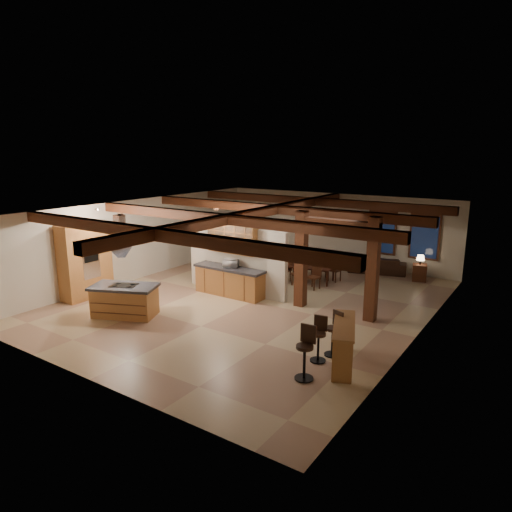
{
  "coord_description": "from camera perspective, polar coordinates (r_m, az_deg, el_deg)",
  "views": [
    {
      "loc": [
        7.65,
        -11.19,
        4.64
      ],
      "look_at": [
        -0.22,
        0.5,
        1.33
      ],
      "focal_mm": 32.0,
      "sensor_mm": 36.0,
      "label": 1
    }
  ],
  "objects": [
    {
      "name": "ground",
      "position": [
        14.33,
        -0.38,
        -5.7
      ],
      "size": [
        12.0,
        12.0,
        0.0
      ],
      "primitive_type": "plane",
      "color": "tan",
      "rests_on": "ground"
    },
    {
      "name": "bar_stool_c",
      "position": [
        10.74,
        9.71,
        -9.51
      ],
      "size": [
        0.39,
        0.4,
        1.04
      ],
      "color": "black",
      "rests_on": "ground"
    },
    {
      "name": "dining_chairs",
      "position": [
        16.42,
        6.71,
        -1.29
      ],
      "size": [
        1.92,
        1.92,
        1.1
      ],
      "color": "#3A200E",
      "rests_on": "ground"
    },
    {
      "name": "recessed_cans",
      "position": [
        13.88,
        -13.71,
        5.49
      ],
      "size": [
        3.16,
        2.46,
        0.03
      ],
      "color": "silver",
      "rests_on": "room_walls"
    },
    {
      "name": "partition_wall",
      "position": [
        14.97,
        -2.46,
        -0.49
      ],
      "size": [
        3.8,
        0.18,
        2.2
      ],
      "primitive_type": "cube",
      "color": "beige",
      "rests_on": "ground"
    },
    {
      "name": "pantry_cabinet",
      "position": [
        15.41,
        -20.58,
        -0.57
      ],
      "size": [
        0.67,
        1.6,
        2.4
      ],
      "color": "#9E5E33",
      "rests_on": "ground"
    },
    {
      "name": "range_hood",
      "position": [
        13.19,
        -16.45,
        0.13
      ],
      "size": [
        1.1,
        1.1,
        1.4
      ],
      "color": "silver",
      "rests_on": "room_walls"
    },
    {
      "name": "dining_table",
      "position": [
        16.49,
        6.69,
        -2.17
      ],
      "size": [
        1.82,
        1.19,
        0.6
      ],
      "primitive_type": "imported",
      "rotation": [
        0.0,
        0.0,
        0.15
      ],
      "color": "#3F1B0F",
      "rests_on": "ground"
    },
    {
      "name": "upper_display_cabinet",
      "position": [
        14.66,
        -2.93,
        2.21
      ],
      "size": [
        1.8,
        0.36,
        0.95
      ],
      "color": "#9E5E33",
      "rests_on": "partition_wall"
    },
    {
      "name": "kitchen_island",
      "position": [
        13.54,
        -16.08,
        -5.33
      ],
      "size": [
        2.07,
        1.63,
        0.91
      ],
      "color": "#9E5E33",
      "rests_on": "ground"
    },
    {
      "name": "bar_counter",
      "position": [
        10.29,
        10.91,
        -9.94
      ],
      "size": [
        1.09,
        1.86,
        0.95
      ],
      "color": "#9E5E33",
      "rests_on": "ground"
    },
    {
      "name": "framed_art",
      "position": [
        19.64,
        5.8,
        4.52
      ],
      "size": [
        0.65,
        0.05,
        0.85
      ],
      "color": "#3A200E",
      "rests_on": "room_walls"
    },
    {
      "name": "back_windows",
      "position": [
        18.08,
        17.88,
        2.55
      ],
      "size": [
        2.7,
        0.07,
        1.7
      ],
      "color": "#3A200E",
      "rests_on": "room_walls"
    },
    {
      "name": "bar_stool_b",
      "position": [
        10.43,
        7.87,
        -10.2
      ],
      "size": [
        0.36,
        0.38,
        1.03
      ],
      "color": "black",
      "rests_on": "ground"
    },
    {
      "name": "back_counter",
      "position": [
        14.83,
        -3.34,
        -3.14
      ],
      "size": [
        2.5,
        0.66,
        0.94
      ],
      "color": "#9E5E33",
      "rests_on": "ground"
    },
    {
      "name": "sofa",
      "position": [
        18.14,
        14.9,
        -1.05
      ],
      "size": [
        2.3,
        1.41,
        0.63
      ],
      "primitive_type": "imported",
      "rotation": [
        0.0,
        0.0,
        3.43
      ],
      "color": "black",
      "rests_on": "ground"
    },
    {
      "name": "microwave",
      "position": [
        14.64,
        -3.18,
        -0.95
      ],
      "size": [
        0.54,
        0.45,
        0.26
      ],
      "primitive_type": "imported",
      "rotation": [
        0.0,
        0.0,
        3.48
      ],
      "color": "#B4B4B8",
      "rests_on": "back_counter"
    },
    {
      "name": "table_lamp",
      "position": [
        17.38,
        19.88,
        -0.21
      ],
      "size": [
        0.29,
        0.29,
        0.35
      ],
      "color": "black",
      "rests_on": "side_table"
    },
    {
      "name": "bar_stool_a",
      "position": [
        9.61,
        6.2,
        -11.89
      ],
      "size": [
        0.4,
        0.4,
        1.14
      ],
      "color": "black",
      "rests_on": "ground"
    },
    {
      "name": "ceiling_beams",
      "position": [
        13.69,
        -0.39,
        5.3
      ],
      "size": [
        10.0,
        12.0,
        0.28
      ],
      "color": "#3A200E",
      "rests_on": "room_walls"
    },
    {
      "name": "timber_posts",
      "position": [
        13.1,
        9.93,
        0.31
      ],
      "size": [
        2.5,
        0.3,
        2.9
      ],
      "color": "#3A200E",
      "rests_on": "ground"
    },
    {
      "name": "side_table",
      "position": [
        17.51,
        19.74,
        -1.95
      ],
      "size": [
        0.6,
        0.6,
        0.6
      ],
      "primitive_type": "cube",
      "rotation": [
        0.0,
        0.0,
        0.28
      ],
      "color": "#3A200E",
      "rests_on": "ground"
    },
    {
      "name": "room_walls",
      "position": [
        13.86,
        -0.39,
        1.28
      ],
      "size": [
        12.0,
        12.0,
        12.0
      ],
      "color": "beige",
      "rests_on": "ground"
    }
  ]
}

